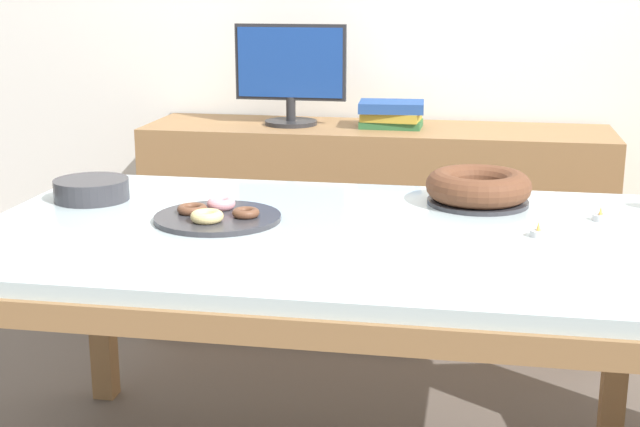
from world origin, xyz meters
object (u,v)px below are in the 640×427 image
object	(u,v)px
book_stack	(391,114)
pastry_platter	(217,216)
tealight_near_cakes	(600,217)
computer_monitor	(290,75)
plate_stack	(92,190)
tealight_near_front	(538,233)
cake_chocolate_round	(478,188)

from	to	relation	value
book_stack	pastry_platter	xyz separation A→B (m)	(-0.33, -1.17, -0.11)
book_stack	tealight_near_cakes	bearing A→B (deg)	-57.01
computer_monitor	plate_stack	bearing A→B (deg)	-109.69
tealight_near_front	tealight_near_cakes	size ratio (longest dim) A/B	1.00
pastry_platter	plate_stack	bearing A→B (deg)	159.61
pastry_platter	tealight_near_cakes	xyz separation A→B (m)	(0.98, 0.17, -0.00)
computer_monitor	cake_chocolate_round	bearing A→B (deg)	-50.54
cake_chocolate_round	tealight_near_front	xyz separation A→B (m)	(0.15, -0.31, -0.04)
computer_monitor	cake_chocolate_round	xyz separation A→B (m)	(0.71, -0.87, -0.21)
computer_monitor	tealight_near_front	distance (m)	1.48
cake_chocolate_round	tealight_near_cakes	distance (m)	0.34
plate_stack	tealight_near_cakes	bearing A→B (deg)	0.87
computer_monitor	tealight_near_cakes	xyz separation A→B (m)	(1.03, -0.99, -0.25)
plate_stack	tealight_near_cakes	distance (m)	1.39
tealight_near_front	tealight_near_cakes	world-z (taller)	same
book_stack	cake_chocolate_round	xyz separation A→B (m)	(0.33, -0.87, -0.07)
computer_monitor	tealight_near_cakes	world-z (taller)	computer_monitor
tealight_near_cakes	pastry_platter	bearing A→B (deg)	-169.88
cake_chocolate_round	pastry_platter	distance (m)	0.73
book_stack	computer_monitor	bearing A→B (deg)	-179.79
book_stack	cake_chocolate_round	size ratio (longest dim) A/B	0.86
tealight_near_front	tealight_near_cakes	distance (m)	0.25
book_stack	tealight_near_cakes	distance (m)	1.19
cake_chocolate_round	tealight_near_cakes	bearing A→B (deg)	-21.29
computer_monitor	book_stack	xyz separation A→B (m)	(0.38, 0.00, -0.14)
tealight_near_front	tealight_near_cakes	xyz separation A→B (m)	(0.17, 0.18, 0.00)
book_stack	tealight_near_cakes	size ratio (longest dim) A/B	6.24
cake_chocolate_round	tealight_near_cakes	world-z (taller)	cake_chocolate_round
cake_chocolate_round	tealight_near_front	bearing A→B (deg)	-64.37
book_stack	plate_stack	xyz separation A→B (m)	(-0.75, -1.01, -0.09)
tealight_near_cakes	computer_monitor	bearing A→B (deg)	136.08
computer_monitor	plate_stack	world-z (taller)	computer_monitor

